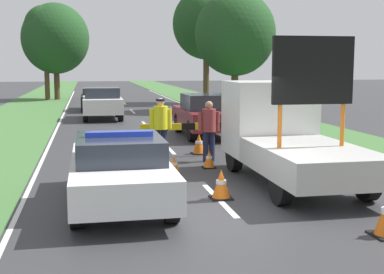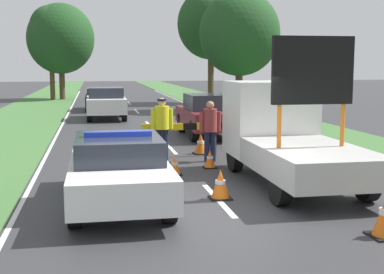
% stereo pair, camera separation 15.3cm
% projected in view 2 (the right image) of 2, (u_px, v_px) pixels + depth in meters
% --- Properties ---
extents(ground_plane, '(160.00, 160.00, 0.00)m').
position_uv_depth(ground_plane, '(229.00, 212.00, 10.05)').
color(ground_plane, '#333335').
extents(lane_markings, '(7.94, 61.72, 0.01)m').
position_uv_depth(lane_markings, '(146.00, 122.00, 25.75)').
color(lane_markings, silver).
rests_on(lane_markings, ground).
extents(grass_verge_left, '(4.19, 120.00, 0.03)m').
position_uv_depth(grass_verge_left, '(25.00, 116.00, 28.45)').
color(grass_verge_left, '#427038').
rests_on(grass_verge_left, ground).
extents(grass_verge_right, '(4.19, 120.00, 0.03)m').
position_uv_depth(grass_verge_right, '(246.00, 112.00, 30.63)').
color(grass_verge_right, '#427038').
rests_on(grass_verge_right, ground).
extents(police_car, '(1.85, 4.71, 1.47)m').
position_uv_depth(police_car, '(118.00, 168.00, 10.50)').
color(police_car, white).
rests_on(police_car, ground).
extents(work_truck, '(2.08, 5.39, 3.33)m').
position_uv_depth(work_truck, '(284.00, 133.00, 12.76)').
color(work_truck, white).
rests_on(work_truck, ground).
extents(road_barrier, '(2.48, 0.08, 1.00)m').
position_uv_depth(road_barrier, '(183.00, 129.00, 15.97)').
color(road_barrier, black).
rests_on(road_barrier, ground).
extents(police_officer, '(0.64, 0.41, 1.79)m').
position_uv_depth(police_officer, '(162.00, 123.00, 15.39)').
color(police_officer, '#191E38').
rests_on(police_officer, ground).
extents(pedestrian_civilian, '(0.62, 0.39, 1.73)m').
position_uv_depth(pedestrian_civilian, '(210.00, 126.00, 15.10)').
color(pedestrian_civilian, '#191E38').
rests_on(pedestrian_civilian, ground).
extents(traffic_cone_near_police, '(0.45, 0.45, 0.63)m').
position_uv_depth(traffic_cone_near_police, '(201.00, 144.00, 16.49)').
color(traffic_cone_near_police, black).
rests_on(traffic_cone_near_police, ground).
extents(traffic_cone_centre_front, '(0.44, 0.44, 0.61)m').
position_uv_depth(traffic_cone_centre_front, '(220.00, 184.00, 10.98)').
color(traffic_cone_centre_front, black).
rests_on(traffic_cone_centre_front, ground).
extents(traffic_cone_near_truck, '(0.35, 0.35, 0.49)m').
position_uv_depth(traffic_cone_near_truck, '(175.00, 165.00, 13.35)').
color(traffic_cone_near_truck, black).
rests_on(traffic_cone_near_truck, ground).
extents(traffic_cone_behind_barrier, '(0.35, 0.35, 0.49)m').
position_uv_depth(traffic_cone_behind_barrier, '(210.00, 159.00, 14.25)').
color(traffic_cone_behind_barrier, black).
rests_on(traffic_cone_behind_barrier, ground).
extents(queued_car_wagon_maroon, '(1.82, 4.53, 1.62)m').
position_uv_depth(queued_car_wagon_maroon, '(208.00, 114.00, 20.53)').
color(queued_car_wagon_maroon, maroon).
rests_on(queued_car_wagon_maroon, ground).
extents(queued_car_van_white, '(1.90, 3.90, 1.60)m').
position_uv_depth(queued_car_van_white, '(106.00, 103.00, 26.87)').
color(queued_car_van_white, silver).
rests_on(queued_car_van_white, ground).
extents(queued_car_sedan_black, '(1.82, 4.44, 1.35)m').
position_uv_depth(queued_car_sedan_black, '(101.00, 98.00, 32.29)').
color(queued_car_sedan_black, black).
rests_on(queued_car_sedan_black, ground).
extents(roadside_tree_near_left, '(4.75, 4.75, 7.05)m').
position_uv_depth(roadside_tree_near_left, '(240.00, 34.00, 31.42)').
color(roadside_tree_near_left, '#4C3823').
rests_on(roadside_tree_near_left, ground).
extents(roadside_tree_near_right, '(5.16, 5.16, 7.44)m').
position_uv_depth(roadside_tree_near_right, '(61.00, 39.00, 41.27)').
color(roadside_tree_near_right, '#4C3823').
rests_on(roadside_tree_near_right, ground).
extents(roadside_tree_mid_left, '(4.73, 4.73, 8.06)m').
position_uv_depth(roadside_tree_mid_left, '(211.00, 24.00, 37.45)').
color(roadside_tree_mid_left, '#4C3823').
rests_on(roadside_tree_mid_left, ground).
extents(roadside_tree_mid_right, '(3.14, 3.14, 7.22)m').
position_uv_depth(roadside_tree_mid_right, '(50.00, 28.00, 40.67)').
color(roadside_tree_mid_right, '#4C3823').
rests_on(roadside_tree_mid_right, ground).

